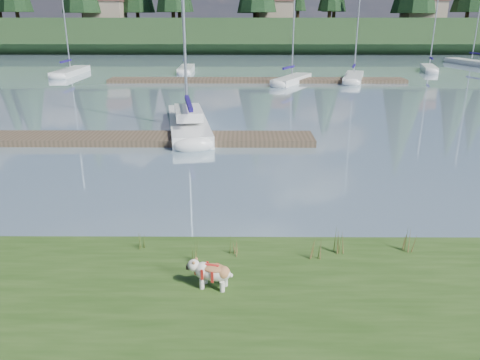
{
  "coord_description": "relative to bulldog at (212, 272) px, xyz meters",
  "views": [
    {
      "loc": [
        0.78,
        -11.81,
        5.42
      ],
      "look_at": [
        0.71,
        -0.5,
        1.47
      ],
      "focal_mm": 35.0,
      "sensor_mm": 36.0,
      "label": 1
    }
  ],
  "objects": [
    {
      "name": "weed_1",
      "position": [
        0.41,
        1.34,
        -0.14
      ],
      "size": [
        0.17,
        0.14,
        0.49
      ],
      "color": "#475B23",
      "rests_on": "bank"
    },
    {
      "name": "sailboat_bg_1",
      "position": [
        -5.34,
        42.11,
        -0.36
      ],
      "size": [
        1.57,
        6.91,
        10.38
      ],
      "rotation": [
        0.0,
        0.0,
        1.6
      ],
      "color": "white",
      "rests_on": "ground"
    },
    {
      "name": "bulldog",
      "position": [
        0.0,
        0.0,
        0.0
      ],
      "size": [
        0.93,
        0.5,
        0.55
      ],
      "rotation": [
        0.0,
        0.0,
        2.9
      ],
      "color": "silver",
      "rests_on": "bank"
    },
    {
      "name": "sailboat_bg_0",
      "position": [
        -16.5,
        39.81,
        -0.37
      ],
      "size": [
        1.75,
        8.41,
        12.13
      ],
      "rotation": [
        0.0,
        0.0,
        1.58
      ],
      "color": "white",
      "rests_on": "ground"
    },
    {
      "name": "sailboat_bg_3",
      "position": [
        10.7,
        35.24,
        -0.37
      ],
      "size": [
        3.45,
        7.67,
        11.15
      ],
      "rotation": [
        0.0,
        0.0,
        1.3
      ],
      "color": "white",
      "rests_on": "ground"
    },
    {
      "name": "weed_4",
      "position": [
        2.23,
        1.19,
        -0.13
      ],
      "size": [
        0.17,
        0.14,
        0.51
      ],
      "color": "#475B23",
      "rests_on": "bank"
    },
    {
      "name": "sailboat_main",
      "position": [
        -2.29,
        15.88,
        -0.27
      ],
      "size": [
        3.25,
        9.21,
        12.98
      ],
      "rotation": [
        0.0,
        0.0,
        1.74
      ],
      "color": "white",
      "rests_on": "ground"
    },
    {
      "name": "sailboat_bg_4",
      "position": [
        20.34,
        42.9,
        -0.36
      ],
      "size": [
        2.72,
        6.34,
        9.38
      ],
      "rotation": [
        0.0,
        0.0,
        1.32
      ],
      "color": "white",
      "rests_on": "ground"
    },
    {
      "name": "weed_5",
      "position": [
        4.39,
        1.52,
        -0.09
      ],
      "size": [
        0.17,
        0.14,
        0.62
      ],
      "color": "#475B23",
      "rests_on": "bank"
    },
    {
      "name": "sailboat_bg_5",
      "position": [
        27.62,
        49.97,
        -0.38
      ],
      "size": [
        3.45,
        9.23,
        12.82
      ],
      "rotation": [
        0.0,
        0.0,
        1.76
      ],
      "color": "white",
      "rests_on": "ground"
    },
    {
      "name": "ground",
      "position": [
        -0.18,
        33.74,
        -0.69
      ],
      "size": [
        200.0,
        200.0,
        0.0
      ],
      "primitive_type": "plane",
      "color": "#819CAD",
      "rests_on": "ground"
    },
    {
      "name": "dock_near",
      "position": [
        -4.18,
        12.74,
        -0.54
      ],
      "size": [
        16.0,
        2.0,
        0.3
      ],
      "primitive_type": "cube",
      "color": "#4C3D2C",
      "rests_on": "ground"
    },
    {
      "name": "weed_0",
      "position": [
        -0.4,
        0.97,
        -0.09
      ],
      "size": [
        0.17,
        0.14,
        0.61
      ],
      "color": "#475B23",
      "rests_on": "bank"
    },
    {
      "name": "sailboat_bg_2",
      "position": [
        5.09,
        33.55,
        -0.36
      ],
      "size": [
        4.43,
        7.03,
        10.83
      ],
      "rotation": [
        0.0,
        0.0,
        1.11
      ],
      "color": "white",
      "rests_on": "ground"
    },
    {
      "name": "house_1",
      "position": [
        5.82,
        74.74,
        6.62
      ],
      "size": [
        6.3,
        5.3,
        4.65
      ],
      "color": "gray",
      "rests_on": "ridge"
    },
    {
      "name": "house_2",
      "position": [
        29.82,
        72.74,
        6.62
      ],
      "size": [
        6.3,
        5.3,
        4.65
      ],
      "color": "gray",
      "rests_on": "ridge"
    },
    {
      "name": "dock_far",
      "position": [
        1.82,
        33.74,
        -0.54
      ],
      "size": [
        26.0,
        2.2,
        0.3
      ],
      "primitive_type": "cube",
      "color": "#4C3D2C",
      "rests_on": "ground"
    },
    {
      "name": "weed_2",
      "position": [
        2.79,
        1.44,
        -0.07
      ],
      "size": [
        0.17,
        0.14,
        0.65
      ],
      "color": "#475B23",
      "rests_on": "bank"
    },
    {
      "name": "house_0",
      "position": [
        -22.18,
        73.74,
        6.62
      ],
      "size": [
        6.3,
        5.3,
        4.65
      ],
      "color": "gray",
      "rests_on": "ridge"
    },
    {
      "name": "weed_3",
      "position": [
        -1.73,
        1.62,
        -0.15
      ],
      "size": [
        0.17,
        0.14,
        0.45
      ],
      "color": "#475B23",
      "rests_on": "bank"
    },
    {
      "name": "ridge",
      "position": [
        -0.18,
        76.74,
        1.81
      ],
      "size": [
        200.0,
        20.0,
        5.0
      ],
      "primitive_type": "cube",
      "color": "#1C3319",
      "rests_on": "ground"
    },
    {
      "name": "mud_lip",
      "position": [
        -0.18,
        2.14,
        -0.62
      ],
      "size": [
        60.0,
        0.5,
        0.14
      ],
      "primitive_type": "cube",
      "color": "#33281C",
      "rests_on": "ground"
    }
  ]
}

